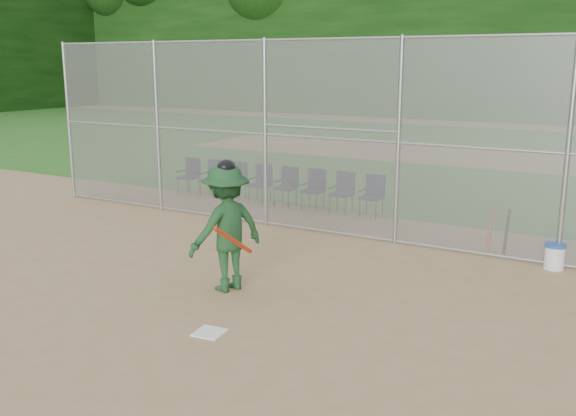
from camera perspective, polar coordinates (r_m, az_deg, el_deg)
The scene contains 17 objects.
ground at distance 9.17m, azimuth -7.93°, elevation -9.76°, with size 100.00×100.00×0.00m, color tan.
grass_strip at distance 25.44m, azimuth 17.73°, elevation 4.33°, with size 100.00×100.00×0.00m, color #27651E.
dirt_patch_far at distance 25.44m, azimuth 17.73°, elevation 4.34°, with size 24.00×24.00×0.00m, color tan.
backstop_fence at distance 12.85m, azimuth 5.60°, elevation 6.37°, with size 16.09×0.09×4.00m.
treeline at distance 27.23m, azimuth 19.50°, elevation 16.35°, with size 81.00×60.00×11.00m.
home_plate at distance 8.71m, azimuth -6.98°, elevation -10.93°, with size 0.38×0.38×0.02m, color white.
batter_at_plate at distance 9.98m, azimuth -5.49°, elevation -1.73°, with size 1.15×1.49×2.07m.
water_cooler at distance 12.04m, azimuth 22.60°, elevation -3.98°, with size 0.35×0.35×0.45m.
spare_bats at distance 12.70m, azimuth 18.20°, elevation -1.92°, with size 0.36×0.35×0.83m.
chair_0 at distance 17.62m, azimuth -8.87°, elevation 2.81°, with size 0.54×0.52×0.96m, color #0F1439, non-canonical shape.
chair_1 at distance 17.16m, azimuth -6.87°, elevation 2.60°, with size 0.54×0.52×0.96m, color #0F1439, non-canonical shape.
chair_2 at distance 16.72m, azimuth -4.77°, elevation 2.38°, with size 0.54×0.52×0.96m, color #0F1439, non-canonical shape.
chair_3 at distance 16.30m, azimuth -2.55°, elevation 2.14°, with size 0.54×0.52×0.96m, color #0F1439, non-canonical shape.
chair_4 at distance 15.91m, azimuth -0.22°, elevation 1.89°, with size 0.54×0.52×0.96m, color #0F1439, non-canonical shape.
chair_5 at distance 15.55m, azimuth 2.22°, elevation 1.62°, with size 0.54×0.52×0.96m, color #0F1439, non-canonical shape.
chair_6 at distance 15.22m, azimuth 4.77°, elevation 1.34°, with size 0.54×0.52×0.96m, color #0F1439, non-canonical shape.
chair_7 at distance 14.92m, azimuth 7.43°, elevation 1.04°, with size 0.54×0.52×0.96m, color #0F1439, non-canonical shape.
Camera 1 is at (5.26, -6.64, 3.51)m, focal length 40.00 mm.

